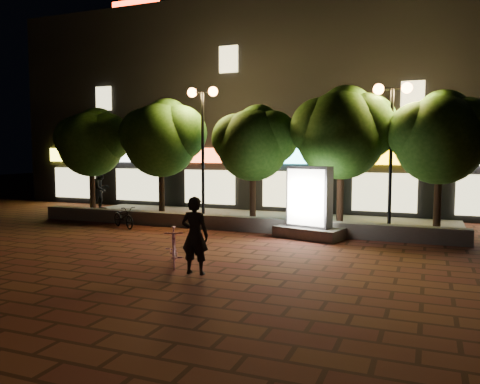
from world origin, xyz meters
The scene contains 16 objects.
ground centered at (0.00, 0.00, 0.00)m, with size 80.00×80.00×0.00m, color #562B1B.
retaining_wall centered at (0.00, 4.00, 0.25)m, with size 16.00×0.45×0.50m, color slate.
sidewalk centered at (0.00, 6.50, 0.04)m, with size 16.00×5.00×0.08m, color slate.
building_block centered at (-0.01, 12.99, 5.00)m, with size 28.00×8.12×11.30m.
tree_far_left centered at (-6.95, 5.46, 3.29)m, with size 3.36×2.80×4.63m.
tree_left centered at (-3.45, 5.46, 3.44)m, with size 3.60×3.00×4.89m.
tree_mid centered at (0.55, 5.46, 3.22)m, with size 3.24×2.70×4.50m.
tree_right centered at (3.86, 5.46, 3.57)m, with size 3.72×3.10×5.07m.
tree_far_right centered at (7.05, 5.46, 3.37)m, with size 3.48×2.90×4.76m.
street_lamp_left centered at (-1.50, 5.20, 4.03)m, with size 1.26×0.36×5.18m.
street_lamp_right centered at (5.50, 5.20, 3.89)m, with size 1.26×0.36×4.98m.
ad_kiosk centered at (3.15, 3.50, 0.94)m, with size 2.35×1.56×2.33m.
scooter_pink centered at (0.93, -1.41, 0.47)m, with size 0.44×1.57×0.94m, color #E492C8.
rider centered at (1.78, -1.91, 0.90)m, with size 0.66×0.43×1.80m, color black.
scooter_parked centered at (-3.68, 3.00, 0.40)m, with size 0.53×1.52×0.80m, color black.
pedestrian centered at (-7.50, 6.64, 1.04)m, with size 0.93×0.73×1.92m, color black.
Camera 1 is at (6.73, -11.54, 2.84)m, focal length 35.69 mm.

